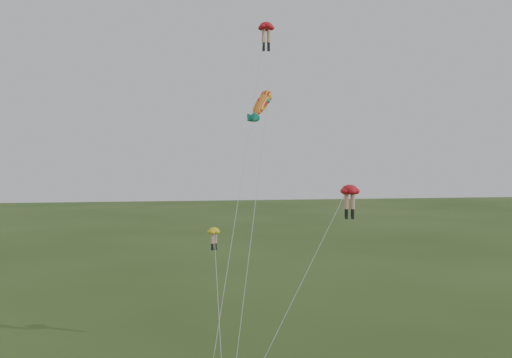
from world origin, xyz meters
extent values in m
ellipsoid|color=red|center=(3.79, 12.98, 24.95)|extent=(1.50, 1.50, 0.71)
cylinder|color=tan|center=(3.58, 12.97, 24.12)|extent=(0.31, 0.31, 1.08)
cylinder|color=black|center=(3.58, 12.97, 23.30)|extent=(0.25, 0.25, 0.54)
cube|color=black|center=(3.58, 12.97, 22.96)|extent=(0.20, 0.32, 0.16)
cylinder|color=tan|center=(4.01, 12.99, 24.12)|extent=(0.31, 0.31, 1.08)
cylinder|color=black|center=(4.01, 12.99, 23.30)|extent=(0.25, 0.25, 0.54)
cube|color=black|center=(4.01, 12.99, 22.96)|extent=(0.20, 0.32, 0.16)
cylinder|color=silver|center=(0.73, 5.39, 12.76)|extent=(6.16, 15.21, 25.09)
ellipsoid|color=red|center=(7.70, 2.55, 11.74)|extent=(1.61, 1.61, 0.68)
cylinder|color=tan|center=(7.49, 2.59, 10.93)|extent=(0.30, 0.30, 1.05)
cylinder|color=black|center=(7.49, 2.59, 10.15)|extent=(0.24, 0.24, 0.52)
cube|color=black|center=(7.49, 2.59, 9.81)|extent=(0.23, 0.33, 0.15)
cylinder|color=tan|center=(7.90, 2.51, 10.93)|extent=(0.30, 0.30, 1.05)
cylinder|color=black|center=(7.90, 2.51, 10.15)|extent=(0.24, 0.24, 0.52)
cube|color=black|center=(7.90, 2.51, 9.81)|extent=(0.23, 0.33, 0.15)
cylinder|color=silver|center=(3.97, 0.52, 6.15)|extent=(7.49, 4.10, 11.87)
ellipsoid|color=yellow|center=(-1.23, 6.18, 8.66)|extent=(1.30, 1.30, 0.48)
cylinder|color=tan|center=(-1.35, 6.11, 8.10)|extent=(0.21, 0.21, 0.73)
cylinder|color=black|center=(-1.35, 6.11, 7.55)|extent=(0.17, 0.17, 0.36)
cube|color=black|center=(-1.35, 6.11, 7.32)|extent=(0.21, 0.24, 0.11)
cylinder|color=tan|center=(-1.10, 6.25, 8.10)|extent=(0.21, 0.21, 0.73)
cylinder|color=black|center=(-1.10, 6.25, 7.55)|extent=(0.17, 0.17, 0.36)
cube|color=black|center=(-1.10, 6.25, 7.32)|extent=(0.21, 0.24, 0.11)
cylinder|color=silver|center=(-1.38, 1.24, 4.56)|extent=(0.35, 9.91, 8.70)
ellipsoid|color=yellow|center=(2.04, 4.84, 17.69)|extent=(2.34, 2.44, 2.41)
sphere|color=yellow|center=(2.04, 4.84, 17.69)|extent=(1.52, 1.55, 1.27)
cone|color=#158A72|center=(2.04, 4.84, 17.69)|extent=(1.32, 1.35, 1.21)
cone|color=#158A72|center=(2.04, 4.84, 17.69)|extent=(1.32, 1.35, 1.21)
cone|color=#158A72|center=(2.04, 4.84, 17.69)|extent=(0.75, 0.76, 0.67)
cone|color=#158A72|center=(2.04, 4.84, 17.69)|extent=(0.75, 0.76, 0.67)
cone|color=#B11218|center=(2.04, 4.84, 17.69)|extent=(0.77, 0.79, 0.67)
cylinder|color=silver|center=(0.50, 0.92, 8.96)|extent=(3.12, 7.87, 17.49)
camera|label=1|loc=(-4.70, -34.55, 13.90)|focal=40.00mm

